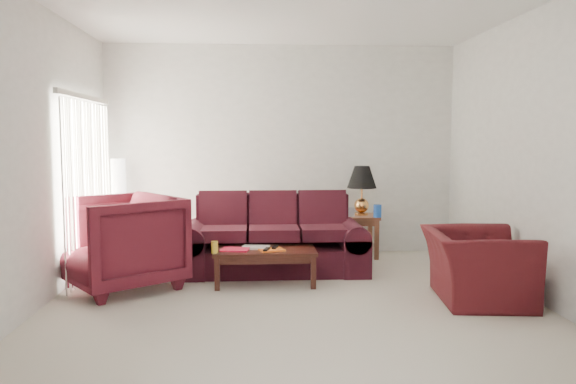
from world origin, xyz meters
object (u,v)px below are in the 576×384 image
object	(u,v)px
sofa	(274,235)
armchair_left	(121,242)
end_table	(358,236)
armchair_right	(477,266)
coffee_table	(265,267)
floor_lamp	(119,208)

from	to	relation	value
sofa	armchair_left	distance (m)	1.85
sofa	end_table	world-z (taller)	sofa
end_table	armchair_right	bearing A→B (deg)	-69.73
sofa	armchair_right	bearing A→B (deg)	-36.84
armchair_right	coffee_table	world-z (taller)	armchair_right
armchair_left	coffee_table	world-z (taller)	armchair_left
end_table	armchair_left	xyz separation A→B (m)	(-2.94, -1.54, 0.23)
floor_lamp	end_table	bearing A→B (deg)	-0.86
end_table	armchair_right	size ratio (longest dim) A/B	0.53
end_table	coffee_table	size ratio (longest dim) A/B	0.51
end_table	floor_lamp	distance (m)	3.35
end_table	floor_lamp	bearing A→B (deg)	179.14
floor_lamp	armchair_left	world-z (taller)	floor_lamp
floor_lamp	armchair_left	distance (m)	1.65
sofa	floor_lamp	distance (m)	2.30
sofa	armchair_left	bearing A→B (deg)	-161.05
sofa	armchair_right	distance (m)	2.46
coffee_table	armchair_left	bearing A→B (deg)	-165.93
sofa	coffee_table	size ratio (longest dim) A/B	1.99
end_table	coffee_table	world-z (taller)	end_table
sofa	armchair_right	xyz separation A→B (m)	(2.04, -1.37, -0.11)
sofa	coffee_table	distance (m)	0.65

